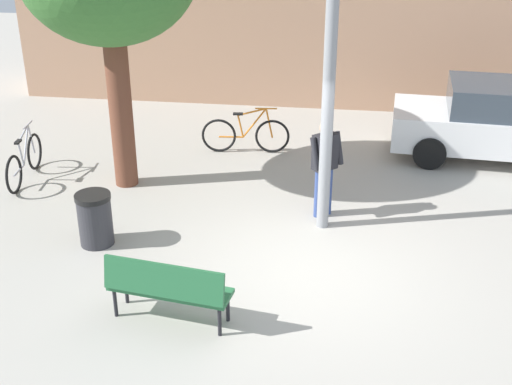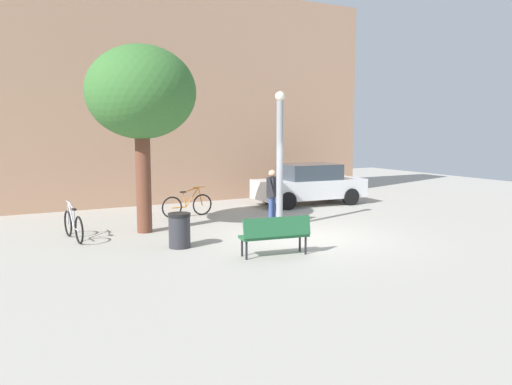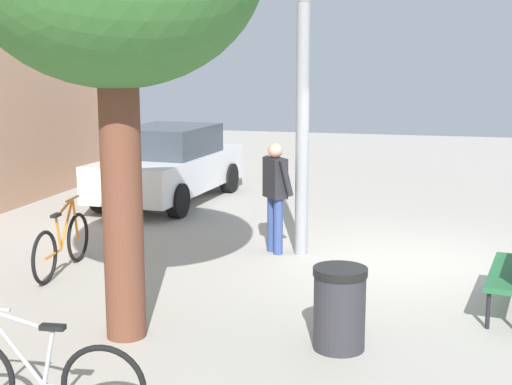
# 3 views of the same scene
# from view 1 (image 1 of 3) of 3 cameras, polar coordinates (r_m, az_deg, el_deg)

# --- Properties ---
(ground_plane) EXTENTS (36.00, 36.00, 0.00)m
(ground_plane) POSITION_cam_1_polar(r_m,az_deg,el_deg) (9.99, 4.33, -6.68)
(ground_plane) COLOR #A8A399
(lamppost) EXTENTS (0.28, 0.28, 3.94)m
(lamppost) POSITION_cam_1_polar(r_m,az_deg,el_deg) (10.41, 6.06, 7.50)
(lamppost) COLOR gray
(lamppost) RESTS_ON ground_plane
(person_by_lamppost) EXTENTS (0.59, 0.56, 1.67)m
(person_by_lamppost) POSITION_cam_1_polar(r_m,az_deg,el_deg) (11.19, 5.79, 2.54)
(person_by_lamppost) COLOR #334784
(person_by_lamppost) RESTS_ON ground_plane
(park_bench) EXTENTS (1.65, 0.71, 0.92)m
(park_bench) POSITION_cam_1_polar(r_m,az_deg,el_deg) (8.73, -7.46, -7.82)
(park_bench) COLOR #236038
(park_bench) RESTS_ON ground_plane
(bicycle_silver) EXTENTS (0.22, 1.81, 0.97)m
(bicycle_silver) POSITION_cam_1_polar(r_m,az_deg,el_deg) (13.39, -18.85, 2.52)
(bicycle_silver) COLOR black
(bicycle_silver) RESTS_ON ground_plane
(bicycle_orange) EXTENTS (1.81, 0.22, 0.97)m
(bicycle_orange) POSITION_cam_1_polar(r_m,az_deg,el_deg) (13.96, -0.85, 4.88)
(bicycle_orange) COLOR black
(bicycle_orange) RESTS_ON ground_plane
(parked_car_white) EXTENTS (4.31, 2.05, 1.55)m
(parked_car_white) POSITION_cam_1_polar(r_m,az_deg,el_deg) (14.38, 19.86, 5.61)
(parked_car_white) COLOR silver
(parked_car_white) RESTS_ON ground_plane
(trash_bin) EXTENTS (0.55, 0.55, 0.85)m
(trash_bin) POSITION_cam_1_polar(r_m,az_deg,el_deg) (10.77, -13.36, -2.17)
(trash_bin) COLOR #2D2D33
(trash_bin) RESTS_ON ground_plane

